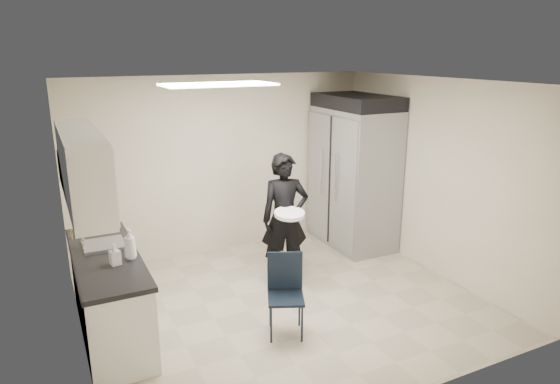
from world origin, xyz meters
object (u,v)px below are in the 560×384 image
lower_counter (110,297)px  man_tuxedo (285,218)px  commercial_fridge (354,178)px  folding_chair (286,298)px

lower_counter → man_tuxedo: bearing=9.8°
lower_counter → commercial_fridge: (3.78, 1.07, 0.62)m
commercial_fridge → man_tuxedo: (-1.52, -0.69, -0.21)m
lower_counter → man_tuxedo: man_tuxedo is taller
commercial_fridge → folding_chair: (-2.12, -1.90, -0.63)m
folding_chair → man_tuxedo: (0.60, 1.22, 0.42)m
lower_counter → commercial_fridge: 3.98m
commercial_fridge → folding_chair: size_ratio=2.48×
commercial_fridge → folding_chair: 2.92m
man_tuxedo → lower_counter: bearing=-156.8°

